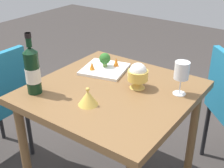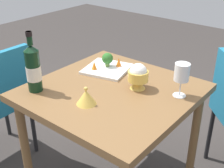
% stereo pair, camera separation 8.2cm
% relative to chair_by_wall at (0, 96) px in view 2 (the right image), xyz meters
% --- Properties ---
extents(dining_table, '(0.83, 0.83, 0.73)m').
position_rel_chair_by_wall_xyz_m(dining_table, '(-0.23, 0.76, 0.11)').
color(dining_table, brown).
rests_on(dining_table, ground_plane).
extents(chair_by_wall, '(0.41, 0.41, 0.85)m').
position_rel_chair_by_wall_xyz_m(chair_by_wall, '(0.00, 0.00, 0.00)').
color(chair_by_wall, teal).
rests_on(chair_by_wall, ground_plane).
extents(wine_bottle, '(0.08, 0.08, 0.32)m').
position_rel_chair_by_wall_xyz_m(wine_bottle, '(0.03, 0.45, 0.33)').
color(wine_bottle, black).
rests_on(wine_bottle, dining_table).
extents(wine_glass, '(0.08, 0.08, 0.18)m').
position_rel_chair_by_wall_xyz_m(wine_glass, '(-0.39, 1.07, 0.33)').
color(wine_glass, white).
rests_on(wine_glass, dining_table).
extents(rice_bowl, '(0.11, 0.11, 0.14)m').
position_rel_chair_by_wall_xyz_m(rice_bowl, '(-0.33, 0.86, 0.28)').
color(rice_bowl, gold).
rests_on(rice_bowl, dining_table).
extents(rice_bowl_lid, '(0.10, 0.10, 0.09)m').
position_rel_chair_by_wall_xyz_m(rice_bowl_lid, '(-0.03, 0.75, 0.24)').
color(rice_bowl_lid, gold).
rests_on(rice_bowl_lid, dining_table).
extents(serving_plate, '(0.30, 0.30, 0.02)m').
position_rel_chair_by_wall_xyz_m(serving_plate, '(-0.40, 0.58, 0.21)').
color(serving_plate, white).
rests_on(serving_plate, dining_table).
extents(broccoli_floret, '(0.07, 0.07, 0.09)m').
position_rel_chair_by_wall_xyz_m(broccoli_floret, '(-0.42, 0.56, 0.27)').
color(broccoli_floret, '#729E4C').
rests_on(broccoli_floret, serving_plate).
extents(carrot_garnish_left, '(0.03, 0.03, 0.05)m').
position_rel_chair_by_wall_xyz_m(carrot_garnish_left, '(-0.47, 0.62, 0.25)').
color(carrot_garnish_left, orange).
rests_on(carrot_garnish_left, serving_plate).
extents(carrot_garnish_right, '(0.03, 0.03, 0.05)m').
position_rel_chair_by_wall_xyz_m(carrot_garnish_right, '(-0.34, 0.53, 0.25)').
color(carrot_garnish_right, orange).
rests_on(carrot_garnish_right, serving_plate).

